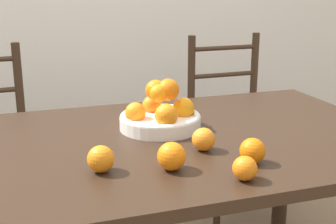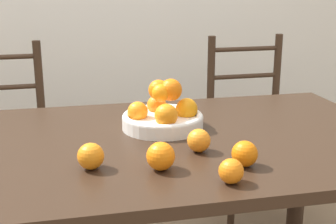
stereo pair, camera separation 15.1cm
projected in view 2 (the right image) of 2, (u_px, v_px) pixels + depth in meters
name	position (u px, v px, depth m)	size (l,w,h in m)	color
dining_table	(120.00, 168.00, 1.50)	(1.86, 0.93, 0.77)	black
fruit_bowl	(163.00, 114.00, 1.60)	(0.28, 0.28, 0.17)	white
orange_loose_0	(245.00, 154.00, 1.28)	(0.07, 0.07, 0.07)	orange
orange_loose_1	(199.00, 140.00, 1.38)	(0.07, 0.07, 0.07)	orange
orange_loose_2	(91.00, 156.00, 1.26)	(0.07, 0.07, 0.07)	orange
orange_loose_3	(231.00, 171.00, 1.17)	(0.06, 0.06, 0.06)	orange
orange_loose_4	(161.00, 156.00, 1.25)	(0.08, 0.08, 0.08)	orange
chair_left	(2.00, 154.00, 2.21)	(0.43, 0.41, 0.98)	#382619
chair_right	(252.00, 135.00, 2.47)	(0.43, 0.41, 0.98)	#382619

